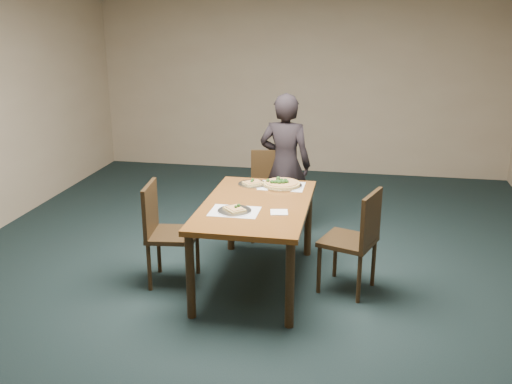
% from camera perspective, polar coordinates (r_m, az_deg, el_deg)
% --- Properties ---
extents(ground, '(8.00, 8.00, 0.00)m').
position_cam_1_polar(ground, '(5.02, -1.06, -9.90)').
color(ground, black).
rests_on(ground, ground).
extents(room_shell, '(8.00, 8.00, 8.00)m').
position_cam_1_polar(room_shell, '(4.49, -1.19, 10.18)').
color(room_shell, tan).
rests_on(room_shell, ground).
extents(dining_table, '(0.90, 1.50, 0.75)m').
position_cam_1_polar(dining_table, '(4.92, 0.00, -2.13)').
color(dining_table, '#5E3312').
rests_on(dining_table, ground).
extents(chair_far, '(0.48, 0.48, 0.91)m').
position_cam_1_polar(chair_far, '(6.06, 1.44, 0.32)').
color(chair_far, black).
rests_on(chair_far, ground).
extents(chair_left, '(0.47, 0.47, 0.91)m').
position_cam_1_polar(chair_left, '(5.05, -9.20, -3.54)').
color(chair_left, black).
rests_on(chair_left, ground).
extents(chair_right, '(0.54, 0.54, 0.91)m').
position_cam_1_polar(chair_right, '(4.89, 10.07, -4.33)').
color(chair_right, black).
rests_on(chair_right, ground).
extents(diner, '(0.59, 0.42, 1.52)m').
position_cam_1_polar(diner, '(6.07, 2.93, 2.75)').
color(diner, black).
rests_on(diner, ground).
extents(placemat_main, '(0.42, 0.32, 0.00)m').
position_cam_1_polar(placemat_main, '(5.36, 2.59, 0.60)').
color(placemat_main, white).
rests_on(placemat_main, dining_table).
extents(placemat_near, '(0.40, 0.30, 0.00)m').
position_cam_1_polar(placemat_near, '(4.69, -2.16, -1.95)').
color(placemat_near, white).
rests_on(placemat_near, dining_table).
extents(pizza_pan, '(0.38, 0.38, 0.08)m').
position_cam_1_polar(pizza_pan, '(5.35, 2.56, 0.83)').
color(pizza_pan, silver).
rests_on(pizza_pan, dining_table).
extents(slice_plate_near, '(0.28, 0.28, 0.06)m').
position_cam_1_polar(slice_plate_near, '(4.68, -2.15, -1.80)').
color(slice_plate_near, silver).
rests_on(slice_plate_near, dining_table).
extents(slice_plate_far, '(0.28, 0.28, 0.06)m').
position_cam_1_polar(slice_plate_far, '(5.40, -0.32, 0.87)').
color(slice_plate_far, silver).
rests_on(slice_plate_far, dining_table).
extents(napkin, '(0.16, 0.16, 0.01)m').
position_cam_1_polar(napkin, '(4.66, 2.32, -2.04)').
color(napkin, white).
rests_on(napkin, dining_table).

